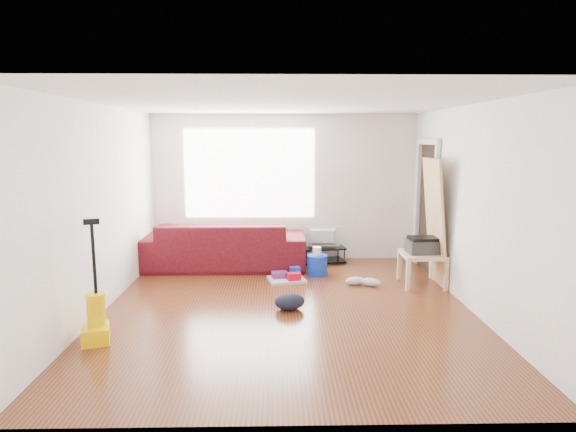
{
  "coord_description": "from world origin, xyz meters",
  "views": [
    {
      "loc": [
        -0.11,
        -5.74,
        2.08
      ],
      "look_at": [
        0.02,
        0.6,
        1.06
      ],
      "focal_mm": 30.0,
      "sensor_mm": 36.0,
      "label": 1
    }
  ],
  "objects_px": {
    "sofa": "(224,267)",
    "vacuum": "(96,320)",
    "tv_stand": "(323,254)",
    "side_table": "(422,258)",
    "cleaning_tray": "(288,277)",
    "bucket": "(317,275)",
    "backpack": "(290,309)"
  },
  "relations": [
    {
      "from": "side_table",
      "to": "backpack",
      "type": "height_order",
      "value": "side_table"
    },
    {
      "from": "tv_stand",
      "to": "cleaning_tray",
      "type": "height_order",
      "value": "tv_stand"
    },
    {
      "from": "side_table",
      "to": "vacuum",
      "type": "xyz_separation_m",
      "value": [
        -3.95,
        -1.87,
        -0.16
      ]
    },
    {
      "from": "backpack",
      "to": "vacuum",
      "type": "height_order",
      "value": "vacuum"
    },
    {
      "from": "tv_stand",
      "to": "backpack",
      "type": "xyz_separation_m",
      "value": [
        -0.62,
        -2.28,
        -0.14
      ]
    },
    {
      "from": "bucket",
      "to": "vacuum",
      "type": "bearing_deg",
      "value": -135.67
    },
    {
      "from": "tv_stand",
      "to": "cleaning_tray",
      "type": "bearing_deg",
      "value": -130.58
    },
    {
      "from": "tv_stand",
      "to": "vacuum",
      "type": "bearing_deg",
      "value": -140.15
    },
    {
      "from": "side_table",
      "to": "bucket",
      "type": "relative_size",
      "value": 1.9
    },
    {
      "from": "sofa",
      "to": "backpack",
      "type": "xyz_separation_m",
      "value": [
        1.03,
        -2.01,
        0.0
      ]
    },
    {
      "from": "tv_stand",
      "to": "cleaning_tray",
      "type": "relative_size",
      "value": 1.31
    },
    {
      "from": "cleaning_tray",
      "to": "tv_stand",
      "type": "bearing_deg",
      "value": 59.88
    },
    {
      "from": "cleaning_tray",
      "to": "vacuum",
      "type": "bearing_deg",
      "value": -133.68
    },
    {
      "from": "tv_stand",
      "to": "backpack",
      "type": "bearing_deg",
      "value": -115.59
    },
    {
      "from": "cleaning_tray",
      "to": "vacuum",
      "type": "xyz_separation_m",
      "value": [
        -2.03,
        -2.12,
        0.18
      ]
    },
    {
      "from": "bucket",
      "to": "vacuum",
      "type": "xyz_separation_m",
      "value": [
        -2.49,
        -2.43,
        0.24
      ]
    },
    {
      "from": "bucket",
      "to": "sofa",
      "type": "bearing_deg",
      "value": 161.95
    },
    {
      "from": "tv_stand",
      "to": "side_table",
      "type": "distance_m",
      "value": 1.87
    },
    {
      "from": "sofa",
      "to": "side_table",
      "type": "relative_size",
      "value": 4.44
    },
    {
      "from": "bucket",
      "to": "cleaning_tray",
      "type": "bearing_deg",
      "value": -146.24
    },
    {
      "from": "sofa",
      "to": "side_table",
      "type": "distance_m",
      "value": 3.16
    },
    {
      "from": "backpack",
      "to": "vacuum",
      "type": "relative_size",
      "value": 0.29
    },
    {
      "from": "sofa",
      "to": "vacuum",
      "type": "distance_m",
      "value": 3.09
    },
    {
      "from": "backpack",
      "to": "tv_stand",
      "type": "bearing_deg",
      "value": 56.48
    },
    {
      "from": "sofa",
      "to": "side_table",
      "type": "xyz_separation_m",
      "value": [
        2.95,
        -1.05,
        0.4
      ]
    },
    {
      "from": "bucket",
      "to": "backpack",
      "type": "distance_m",
      "value": 1.6
    },
    {
      "from": "sofa",
      "to": "bucket",
      "type": "xyz_separation_m",
      "value": [
        1.49,
        -0.49,
        0.0
      ]
    },
    {
      "from": "bucket",
      "to": "backpack",
      "type": "xyz_separation_m",
      "value": [
        -0.46,
        -1.53,
        0.0
      ]
    },
    {
      "from": "sofa",
      "to": "vacuum",
      "type": "relative_size",
      "value": 2.05
    },
    {
      "from": "side_table",
      "to": "cleaning_tray",
      "type": "relative_size",
      "value": 0.99
    },
    {
      "from": "cleaning_tray",
      "to": "backpack",
      "type": "bearing_deg",
      "value": -89.95
    },
    {
      "from": "cleaning_tray",
      "to": "bucket",
      "type": "bearing_deg",
      "value": 33.76
    }
  ]
}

